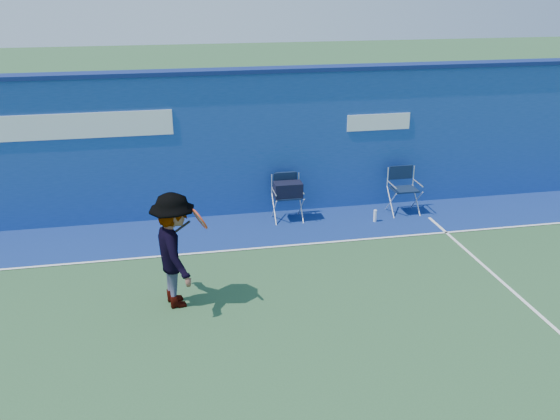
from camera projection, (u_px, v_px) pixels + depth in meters
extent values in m
plane|color=#2B522E|center=(247.00, 350.00, 8.19)|extent=(80.00, 80.00, 0.00)
cube|color=navy|center=(211.00, 146.00, 12.38)|extent=(24.00, 0.40, 3.00)
cube|color=navy|center=(207.00, 72.00, 11.81)|extent=(24.00, 0.50, 0.08)
cube|color=white|center=(55.00, 127.00, 11.43)|extent=(4.50, 0.02, 0.50)
cube|color=white|center=(379.00, 122.00, 12.68)|extent=(1.40, 0.02, 0.35)
cube|color=navy|center=(218.00, 232.00, 11.93)|extent=(24.00, 1.80, 0.01)
cube|color=white|center=(223.00, 251.00, 11.10)|extent=(24.00, 0.06, 0.01)
cube|color=#0F1C37|center=(288.00, 196.00, 12.37)|extent=(0.51, 0.43, 0.03)
cube|color=silver|center=(285.00, 183.00, 12.52)|extent=(0.58, 0.03, 0.42)
cube|color=#0F1C37|center=(285.00, 179.00, 12.49)|extent=(0.51, 0.03, 0.29)
cube|color=black|center=(288.00, 190.00, 12.28)|extent=(0.58, 0.34, 0.32)
cube|color=#0F1C37|center=(285.00, 177.00, 12.48)|extent=(0.42, 0.06, 0.23)
cube|color=#0F1C37|center=(404.00, 189.00, 12.74)|extent=(0.52, 0.44, 0.03)
cube|color=silver|center=(401.00, 176.00, 12.89)|extent=(0.59, 0.03, 0.43)
cube|color=#0F1C37|center=(401.00, 172.00, 12.86)|extent=(0.52, 0.03, 0.30)
cylinder|color=white|center=(375.00, 216.00, 12.41)|extent=(0.07, 0.07, 0.26)
imported|color=#EA4738|center=(175.00, 251.00, 9.02)|extent=(0.93, 1.31, 1.84)
torus|color=red|center=(200.00, 219.00, 8.78)|extent=(0.30, 0.41, 0.34)
cylinder|color=gray|center=(200.00, 219.00, 8.78)|extent=(0.24, 0.34, 0.28)
cylinder|color=black|center=(181.00, 228.00, 8.87)|extent=(0.31, 0.13, 0.19)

